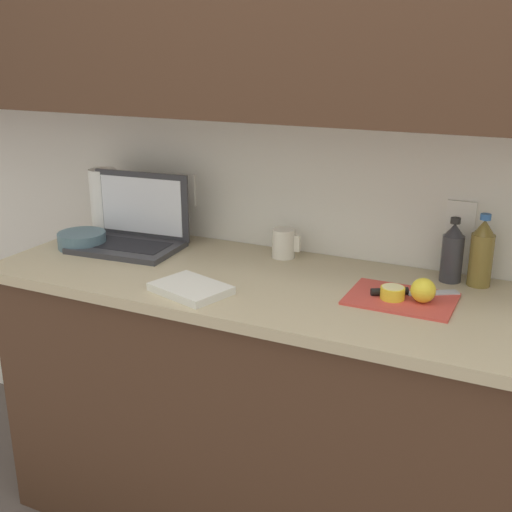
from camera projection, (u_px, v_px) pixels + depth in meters
wall_back at (396, 74)px, 1.91m from camera, size 5.20×0.38×2.60m
counter_unit at (360, 431)px, 2.03m from camera, size 2.44×0.65×0.94m
laptop at (133, 230)px, 2.33m from camera, size 0.40×0.28×0.26m
cutting_board at (401, 299)px, 1.86m from camera, size 0.30×0.22×0.01m
knife at (400, 292)px, 1.87m from camera, size 0.24×0.16×0.02m
lemon_half_cut at (393, 292)px, 1.84m from camera, size 0.07×0.07×0.04m
lemon_whole_beside at (423, 290)px, 1.81m from camera, size 0.07×0.07×0.07m
bottle_green_soda at (481, 253)px, 1.94m from camera, size 0.07×0.07×0.23m
bottle_oil_tall at (452, 253)px, 1.98m from camera, size 0.07×0.07×0.20m
measuring_cup at (284, 243)px, 2.22m from camera, size 0.10×0.08×0.10m
bowl_white at (82, 240)px, 2.33m from camera, size 0.17×0.17×0.06m
paper_towel_roll at (104, 202)px, 2.48m from camera, size 0.10×0.10×0.25m
dish_towel at (191, 289)px, 1.91m from camera, size 0.26×0.22×0.02m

